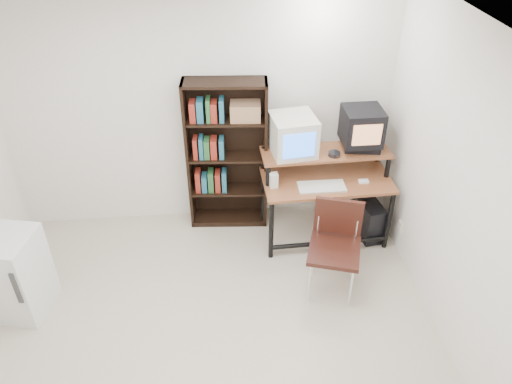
{
  "coord_description": "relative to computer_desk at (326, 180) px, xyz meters",
  "views": [
    {
      "loc": [
        0.1,
        -2.7,
        3.55
      ],
      "look_at": [
        0.48,
        1.1,
        0.87
      ],
      "focal_mm": 35.0,
      "sensor_mm": 36.0,
      "label": 1
    }
  ],
  "objects": [
    {
      "name": "cd_spindle",
      "position": [
        0.06,
        0.02,
        0.3
      ],
      "size": [
        0.12,
        0.12,
        0.05
      ],
      "primitive_type": "cylinder",
      "rotation": [
        0.0,
        0.0,
        0.01
      ],
      "color": "#26262B",
      "rests_on": "computer_desk"
    },
    {
      "name": "back_wall",
      "position": [
        -1.25,
        0.52,
        0.6
      ],
      "size": [
        4.0,
        0.01,
        2.6
      ],
      "primitive_type": "cube",
      "color": "silver",
      "rests_on": "floor"
    },
    {
      "name": "computer_desk",
      "position": [
        0.0,
        0.0,
        0.0
      ],
      "size": [
        1.33,
        0.69,
        0.98
      ],
      "rotation": [
        0.0,
        0.0,
        0.03
      ],
      "color": "brown",
      "rests_on": "floor"
    },
    {
      "name": "bookshelf",
      "position": [
        -1.0,
        0.37,
        0.17
      ],
      "size": [
        0.86,
        0.35,
        1.68
      ],
      "rotation": [
        0.0,
        0.0,
        -0.08
      ],
      "color": "black",
      "rests_on": "floor"
    },
    {
      "name": "wall_outlet",
      "position": [
        0.74,
        -0.33,
        -0.4
      ],
      "size": [
        0.02,
        0.08,
        0.12
      ],
      "primitive_type": "cube",
      "color": "beige",
      "rests_on": "right_wall"
    },
    {
      "name": "keyboard",
      "position": [
        -0.09,
        -0.17,
        0.04
      ],
      "size": [
        0.47,
        0.22,
        0.03
      ],
      "primitive_type": "cube",
      "rotation": [
        0.0,
        0.0,
        -0.01
      ],
      "color": "beige",
      "rests_on": "computer_desk"
    },
    {
      "name": "mousepad",
      "position": [
        0.34,
        -0.13,
        0.02
      ],
      "size": [
        0.25,
        0.22,
        0.01
      ],
      "primitive_type": "cube",
      "rotation": [
        0.0,
        0.0,
        0.2
      ],
      "color": "black",
      "rests_on": "computer_desk"
    },
    {
      "name": "crt_tv",
      "position": [
        0.35,
        0.15,
        0.53
      ],
      "size": [
        0.38,
        0.38,
        0.36
      ],
      "rotation": [
        0.0,
        0.0,
        -0.0
      ],
      "color": "black",
      "rests_on": "vcr"
    },
    {
      "name": "ceiling",
      "position": [
        -1.25,
        -1.48,
        1.9
      ],
      "size": [
        4.0,
        4.0,
        0.01
      ],
      "primitive_type": "cube",
      "color": "white",
      "rests_on": "back_wall"
    },
    {
      "name": "desk_speaker",
      "position": [
        -0.56,
        -0.11,
        0.11
      ],
      "size": [
        0.09,
        0.08,
        0.17
      ],
      "primitive_type": "cube",
      "rotation": [
        0.0,
        0.0,
        0.1
      ],
      "color": "beige",
      "rests_on": "computer_desk"
    },
    {
      "name": "mini_fridge",
      "position": [
        -2.97,
        -0.78,
        -0.28
      ],
      "size": [
        0.59,
        0.6,
        0.83
      ],
      "rotation": [
        0.0,
        0.0,
        -0.23
      ],
      "color": "silver",
      "rests_on": "floor"
    },
    {
      "name": "floor",
      "position": [
        -1.25,
        -1.48,
        -0.7
      ],
      "size": [
        4.0,
        4.0,
        0.01
      ],
      "primitive_type": "cube",
      "color": "beige",
      "rests_on": "ground"
    },
    {
      "name": "crt_monitor",
      "position": [
        -0.34,
        0.13,
        0.47
      ],
      "size": [
        0.47,
        0.48,
        0.4
      ],
      "rotation": [
        0.0,
        0.0,
        0.12
      ],
      "color": "beige",
      "rests_on": "computer_desk"
    },
    {
      "name": "right_wall",
      "position": [
        0.75,
        -1.48,
        0.6
      ],
      "size": [
        0.01,
        4.0,
        2.6
      ],
      "primitive_type": "cube",
      "color": "silver",
      "rests_on": "floor"
    },
    {
      "name": "school_chair",
      "position": [
        -0.07,
        -0.78,
        -0.13
      ],
      "size": [
        0.58,
        0.58,
        0.92
      ],
      "rotation": [
        0.0,
        0.0,
        -0.31
      ],
      "color": "black",
      "rests_on": "floor"
    },
    {
      "name": "mouse",
      "position": [
        0.35,
        -0.13,
        0.04
      ],
      "size": [
        0.1,
        0.06,
        0.03
      ],
      "primitive_type": "cube",
      "rotation": [
        0.0,
        0.0,
        -0.03
      ],
      "color": "white",
      "rests_on": "mousepad"
    },
    {
      "name": "pc_tower",
      "position": [
        0.49,
        -0.05,
        -0.49
      ],
      "size": [
        0.26,
        0.47,
        0.42
      ],
      "primitive_type": "cube",
      "rotation": [
        0.0,
        0.0,
        0.14
      ],
      "color": "black",
      "rests_on": "floor"
    },
    {
      "name": "vcr",
      "position": [
        0.37,
        0.14,
        0.31
      ],
      "size": [
        0.4,
        0.32,
        0.08
      ],
      "primitive_type": "cube",
      "rotation": [
        0.0,
        0.0,
        -0.17
      ],
      "color": "black",
      "rests_on": "computer_desk"
    }
  ]
}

